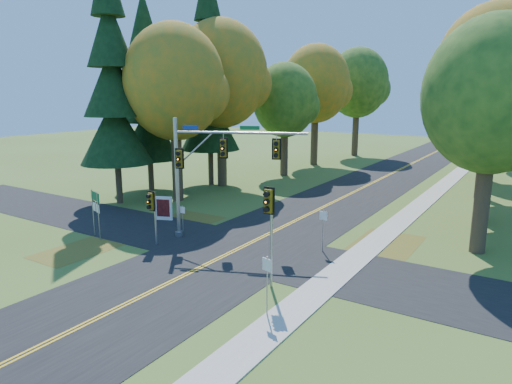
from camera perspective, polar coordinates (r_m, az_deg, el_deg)
The scene contains 29 objects.
ground at distance 24.71m, azimuth -4.79°, elevation -8.36°, with size 160.00×160.00×0.00m, color #475E21.
road_main at distance 24.70m, azimuth -4.79°, elevation -8.34°, with size 8.00×160.00×0.02m, color black.
road_cross at distance 26.22m, azimuth -2.12°, elevation -7.07°, with size 60.00×6.00×0.02m, color black.
centerline_left at distance 24.75m, azimuth -4.98°, elevation -8.26°, with size 0.10×160.00×0.01m, color gold.
centerline_right at distance 24.64m, azimuth -4.61°, elevation -8.36°, with size 0.10×160.00×0.01m, color gold.
sidewalk_east at distance 21.74m, azimuth 8.58°, elevation -11.33°, with size 1.60×160.00×0.06m, color #9E998E.
leaf_patch_w_near at distance 31.61m, azimuth -9.78°, elevation -3.87°, with size 4.00×6.00×0.00m, color brown.
leaf_patch_e at distance 26.83m, azimuth 15.06°, elevation -7.05°, with size 3.50×8.00×0.00m, color brown.
leaf_patch_w_far at distance 27.89m, azimuth -21.11°, elevation -6.73°, with size 3.00×5.00×0.00m, color brown.
tree_w_a at distance 37.50m, azimuth -10.03°, elevation 13.28°, with size 8.00×8.00×14.15m.
tree_e_a at distance 27.21m, azimuth 27.69°, elevation 10.57°, with size 7.20×7.20×12.73m.
tree_w_b at distance 43.23m, azimuth -4.29°, elevation 14.43°, with size 8.60×8.60×15.38m.
tree_e_b at distance 34.04m, azimuth 27.85°, elevation 11.22°, with size 7.60×7.60×13.33m.
tree_w_c at distance 48.90m, azimuth 3.73°, elevation 11.33°, with size 6.80×6.80×11.91m.
tree_e_c at distance 42.26m, azimuth 27.63°, elevation 13.57°, with size 8.80×8.80×15.79m.
tree_w_d at distance 56.94m, azimuth 7.59°, elevation 13.22°, with size 8.20×8.20×14.56m.
tree_e_d at distance 51.41m, azimuth 27.67°, elevation 10.37°, with size 7.00×7.00×12.32m.
tree_w_e at distance 66.54m, azimuth 12.67°, elevation 13.13°, with size 8.40×8.40×14.97m.
pine_a at distance 37.58m, azimuth -17.47°, elevation 12.45°, with size 5.60×5.60×19.48m.
pine_b at distance 42.05m, azimuth -13.44°, elevation 11.19°, with size 5.60×5.60×17.31m.
pine_c at distance 43.76m, azimuth -5.88°, elevation 13.49°, with size 5.60×5.60×20.56m.
traffic_mast at distance 27.09m, azimuth -6.00°, elevation 3.69°, with size 7.46×3.45×7.28m.
east_signal_pole at distance 20.02m, azimuth 1.69°, elevation -2.53°, with size 0.55×0.63×4.71m.
ped_signal_pole at distance 26.74m, azimuth -12.86°, elevation -1.63°, with size 0.51×0.59×3.24m.
route_sign_cluster at distance 29.26m, azimuth -19.42°, elevation -1.53°, with size 1.30×0.50×2.94m.
info_kiosk at distance 32.39m, azimuth -11.48°, elevation -2.02°, with size 1.19×0.61×1.68m.
reg_sign_e_north at distance 25.53m, azimuth 8.40°, elevation -3.88°, with size 0.46×0.09×2.40m.
reg_sign_e_south at distance 18.13m, azimuth 1.38°, elevation -10.39°, with size 0.47×0.15×2.48m.
reg_sign_w at distance 28.32m, azimuth -9.16°, elevation -2.92°, with size 0.38×0.06×1.97m.
Camera 1 is at (14.15, -18.31, 8.66)m, focal length 32.00 mm.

